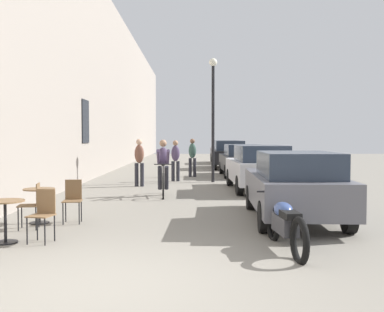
% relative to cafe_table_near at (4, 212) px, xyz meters
% --- Properties ---
extents(ground_plane, '(88.00, 88.00, 0.00)m').
position_rel_cafe_table_near_xyz_m(ground_plane, '(2.12, -2.22, -0.52)').
color(ground_plane, gray).
extents(building_facade_left, '(0.54, 68.00, 8.96)m').
position_rel_cafe_table_near_xyz_m(building_facade_left, '(-1.33, 11.78, 3.96)').
color(building_facade_left, gray).
rests_on(building_facade_left, ground_plane).
extents(cafe_table_near, '(0.64, 0.64, 0.72)m').
position_rel_cafe_table_near_xyz_m(cafe_table_near, '(0.00, 0.00, 0.00)').
color(cafe_table_near, black).
rests_on(cafe_table_near, ground_plane).
extents(cafe_chair_near_toward_street, '(0.45, 0.45, 0.89)m').
position_rel_cafe_table_near_xyz_m(cafe_chair_near_toward_street, '(0.61, 0.07, -0.00)').
color(cafe_chair_near_toward_street, black).
rests_on(cafe_chair_near_toward_street, ground_plane).
extents(cafe_table_mid, '(0.64, 0.64, 0.72)m').
position_rel_cafe_table_near_xyz_m(cafe_table_mid, '(-0.02, 1.77, 0.00)').
color(cafe_table_mid, black).
rests_on(cafe_table_mid, ground_plane).
extents(cafe_chair_mid_toward_street, '(0.44, 0.44, 0.89)m').
position_rel_cafe_table_near_xyz_m(cafe_chair_mid_toward_street, '(0.05, 1.16, -0.00)').
color(cafe_chair_mid_toward_street, black).
rests_on(cafe_chair_mid_toward_street, ground_plane).
extents(cafe_chair_mid_toward_wall, '(0.42, 0.42, 0.89)m').
position_rel_cafe_table_near_xyz_m(cafe_chair_mid_toward_wall, '(0.66, 1.84, -0.00)').
color(cafe_chair_mid_toward_wall, black).
rests_on(cafe_chair_mid_toward_wall, ground_plane).
extents(cyclist_on_bicycle, '(0.52, 1.76, 1.74)m').
position_rel_cafe_table_near_xyz_m(cyclist_on_bicycle, '(2.27, 6.12, 0.29)').
color(cyclist_on_bicycle, black).
rests_on(cyclist_on_bicycle, ground_plane).
extents(pedestrian_near, '(0.34, 0.24, 1.72)m').
position_rel_cafe_table_near_xyz_m(pedestrian_near, '(1.23, 8.86, 0.45)').
color(pedestrian_near, '#26262D').
rests_on(pedestrian_near, ground_plane).
extents(pedestrian_mid, '(0.34, 0.24, 1.66)m').
position_rel_cafe_table_near_xyz_m(pedestrian_mid, '(2.48, 10.83, 0.42)').
color(pedestrian_mid, '#26262D').
rests_on(pedestrian_mid, ground_plane).
extents(pedestrian_far, '(0.35, 0.25, 1.72)m').
position_rel_cafe_table_near_xyz_m(pedestrian_far, '(3.16, 12.88, 0.45)').
color(pedestrian_far, '#26262D').
rests_on(pedestrian_far, ground_plane).
extents(street_lamp, '(0.32, 0.32, 4.90)m').
position_rel_cafe_table_near_xyz_m(street_lamp, '(3.98, 10.49, 2.59)').
color(street_lamp, black).
rests_on(street_lamp, ground_plane).
extents(parked_car_nearest, '(1.89, 4.22, 1.48)m').
position_rel_cafe_table_near_xyz_m(parked_car_nearest, '(5.32, 2.03, 0.25)').
color(parked_car_nearest, '#595960').
rests_on(parked_car_nearest, ground_plane).
extents(parked_car_second, '(1.89, 4.31, 1.52)m').
position_rel_cafe_table_near_xyz_m(parked_car_second, '(5.38, 7.56, 0.27)').
color(parked_car_second, '#B7B7BC').
rests_on(parked_car_second, ground_plane).
extents(parked_car_third, '(1.80, 4.15, 1.47)m').
position_rel_cafe_table_near_xyz_m(parked_car_third, '(5.39, 13.16, 0.24)').
color(parked_car_third, black).
rests_on(parked_car_third, ground_plane).
extents(parked_car_fourth, '(1.94, 4.49, 1.59)m').
position_rel_cafe_table_near_xyz_m(parked_car_fourth, '(5.25, 18.47, 0.30)').
color(parked_car_fourth, black).
rests_on(parked_car_fourth, ground_plane).
extents(parked_car_fifth, '(1.96, 4.48, 1.58)m').
position_rel_cafe_table_near_xyz_m(parked_car_fifth, '(5.47, 23.75, 0.30)').
color(parked_car_fifth, '#595960').
rests_on(parked_car_fifth, ground_plane).
extents(parked_motorcycle, '(0.62, 2.15, 0.92)m').
position_rel_cafe_table_near_xyz_m(parked_motorcycle, '(4.62, -0.47, -0.12)').
color(parked_motorcycle, black).
rests_on(parked_motorcycle, ground_plane).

